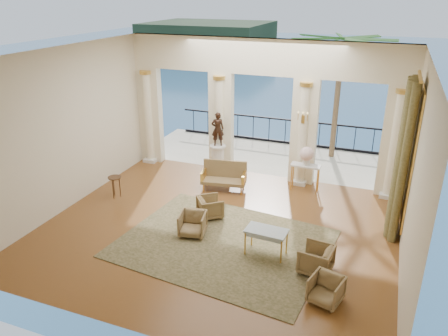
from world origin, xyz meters
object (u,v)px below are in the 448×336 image
at_px(armchair_b, 326,289).
at_px(side_table, 115,180).
at_px(game_table, 266,233).
at_px(pedestal, 218,161).
at_px(settee, 224,176).
at_px(statue, 218,129).
at_px(armchair_c, 316,258).
at_px(console_table, 306,169).
at_px(armchair_d, 210,206).
at_px(armchair_a, 193,223).

relative_size(armchair_b, side_table, 0.97).
bearing_deg(game_table, pedestal, 128.11).
xyz_separation_m(settee, game_table, (2.25, -3.08, 0.15)).
bearing_deg(statue, armchair_c, 108.41).
xyz_separation_m(armchair_c, statue, (-4.08, 4.33, 1.27)).
height_order(game_table, pedestal, pedestal).
height_order(game_table, statue, statue).
bearing_deg(pedestal, console_table, -3.21).
bearing_deg(statue, armchair_b, 105.30).
relative_size(game_table, pedestal, 0.95).
height_order(armchair_c, statue, statue).
relative_size(console_table, side_table, 1.39).
distance_m(settee, game_table, 3.81).
bearing_deg(pedestal, settee, -58.35).
xyz_separation_m(armchair_c, settee, (-3.47, 3.33, 0.10)).
xyz_separation_m(armchair_b, armchair_c, (-0.37, 0.94, 0.04)).
bearing_deg(statue, pedestal, -141.47).
height_order(armchair_d, console_table, console_table).
relative_size(armchair_c, console_table, 0.78).
bearing_deg(game_table, armchair_b, -33.90).
height_order(armchair_b, armchair_d, armchair_d).
bearing_deg(pedestal, armchair_b, -49.80).
relative_size(armchair_a, statue, 0.59).
bearing_deg(armchair_a, armchair_d, 75.56).
bearing_deg(statue, armchair_a, 77.55).
xyz_separation_m(armchair_b, console_table, (-1.46, 5.11, 0.39)).
relative_size(armchair_a, console_table, 0.74).
bearing_deg(game_table, armchair_c, -8.91).
bearing_deg(console_table, armchair_a, -119.29).
bearing_deg(side_table, armchair_b, -20.97).
distance_m(armchair_b, pedestal, 6.91).
relative_size(statue, side_table, 1.73).
bearing_deg(side_table, statue, 50.14).
bearing_deg(armchair_d, statue, -21.05).
bearing_deg(game_table, armchair_a, 176.88).
bearing_deg(armchair_c, console_table, -158.09).
bearing_deg(armchair_d, game_table, -161.41).
bearing_deg(armchair_a, game_table, -17.67).
bearing_deg(armchair_c, armchair_d, -108.18).
distance_m(armchair_b, game_table, 2.02).
height_order(armchair_b, statue, statue).
bearing_deg(armchair_b, settee, 146.33).
distance_m(armchair_c, console_table, 4.32).
distance_m(settee, side_table, 3.34).
distance_m(armchair_b, statue, 7.03).
height_order(armchair_a, armchair_c, armchair_c).
distance_m(settee, console_table, 2.53).
distance_m(armchair_c, pedestal, 5.95).
bearing_deg(armchair_d, side_table, 48.99).
bearing_deg(settee, game_table, -63.93).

